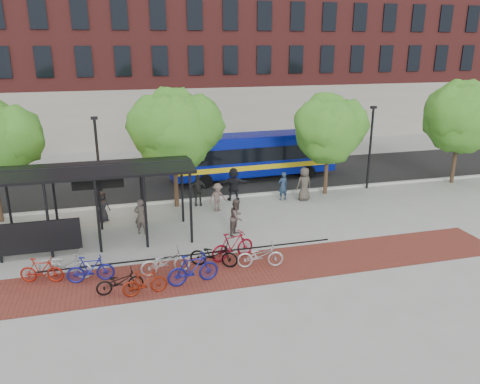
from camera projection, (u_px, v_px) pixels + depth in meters
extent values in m
plane|color=#9E9E99|center=(244.00, 222.00, 23.88)|extent=(160.00, 160.00, 0.00)
cube|color=black|center=(212.00, 180.00, 31.23)|extent=(160.00, 8.00, 0.01)
cube|color=#B7B7B2|center=(226.00, 197.00, 27.54)|extent=(160.00, 0.25, 0.12)
cube|color=maroon|center=(229.00, 270.00, 18.78)|extent=(24.00, 3.00, 0.01)
cube|color=black|center=(194.00, 264.00, 19.29)|extent=(12.00, 0.05, 0.95)
cube|color=maroon|center=(271.00, 29.00, 47.20)|extent=(55.00, 14.00, 20.00)
cylinder|color=black|center=(9.00, 204.00, 21.45)|extent=(0.12, 0.12, 3.30)
cylinder|color=black|center=(48.00, 221.00, 19.45)|extent=(0.12, 0.12, 3.30)
cylinder|color=black|center=(55.00, 201.00, 21.94)|extent=(0.12, 0.12, 3.30)
cylinder|color=black|center=(98.00, 217.00, 19.95)|extent=(0.12, 0.12, 3.30)
cylinder|color=black|center=(99.00, 197.00, 22.43)|extent=(0.12, 0.12, 3.30)
cylinder|color=black|center=(146.00, 212.00, 20.44)|extent=(0.12, 0.12, 3.30)
cylinder|color=black|center=(142.00, 194.00, 22.92)|extent=(0.12, 0.12, 3.30)
cylinder|color=black|center=(191.00, 208.00, 20.93)|extent=(0.12, 0.12, 3.30)
cylinder|color=black|center=(182.00, 191.00, 23.42)|extent=(0.12, 0.12, 3.30)
cube|color=black|center=(24.00, 238.00, 19.36)|extent=(4.50, 0.08, 1.40)
cube|color=black|center=(70.00, 174.00, 19.75)|extent=(10.60, 1.65, 0.29)
cube|color=black|center=(72.00, 166.00, 21.04)|extent=(10.60, 1.65, 0.29)
cube|color=black|center=(74.00, 170.00, 21.80)|extent=(9.00, 0.10, 0.40)
cube|color=black|center=(98.00, 182.00, 22.29)|extent=(2.40, 0.12, 0.70)
cube|color=#FF7200|center=(98.00, 181.00, 22.37)|extent=(2.20, 0.02, 0.55)
sphere|color=#407920|center=(11.00, 137.00, 23.08)|extent=(3.20, 3.20, 3.20)
cylinder|color=#382619|center=(176.00, 185.00, 25.79)|extent=(0.24, 0.24, 2.52)
sphere|color=#407920|center=(174.00, 132.00, 24.89)|extent=(4.20, 4.20, 4.20)
sphere|color=#407920|center=(192.00, 125.00, 25.24)|extent=(3.36, 3.36, 3.36)
sphere|color=#407920|center=(158.00, 126.00, 24.29)|extent=(3.15, 3.15, 3.15)
sphere|color=#407920|center=(174.00, 116.00, 25.04)|extent=(2.94, 2.94, 2.94)
cylinder|color=#382619|center=(326.00, 175.00, 28.04)|extent=(0.24, 0.24, 2.27)
sphere|color=#407920|center=(328.00, 131.00, 27.23)|extent=(3.80, 3.80, 3.80)
sphere|color=#407920|center=(342.00, 125.00, 27.56)|extent=(3.04, 3.04, 3.04)
sphere|color=#407920|center=(319.00, 126.00, 26.65)|extent=(2.85, 2.85, 2.85)
sphere|color=#407920|center=(328.00, 117.00, 27.38)|extent=(2.66, 2.66, 2.66)
cylinder|color=#382619|center=(454.00, 164.00, 30.23)|extent=(0.24, 0.24, 2.45)
sphere|color=#407920|center=(460.00, 118.00, 29.32)|extent=(4.40, 4.40, 4.40)
sphere|color=#407920|center=(474.00, 112.00, 29.68)|extent=(3.52, 3.52, 3.52)
sphere|color=#407920|center=(453.00, 113.00, 28.70)|extent=(3.30, 3.30, 3.30)
sphere|color=#407920|center=(459.00, 104.00, 29.47)|extent=(3.08, 3.08, 3.08)
cylinder|color=black|center=(99.00, 166.00, 24.70)|extent=(0.14, 0.14, 5.00)
cube|color=black|center=(94.00, 118.00, 23.92)|extent=(0.35, 0.20, 0.15)
cylinder|color=black|center=(370.00, 149.00, 28.64)|extent=(0.14, 0.14, 5.00)
cube|color=black|center=(374.00, 107.00, 27.86)|extent=(0.35, 0.20, 0.15)
cube|color=#07158F|center=(253.00, 154.00, 31.03)|extent=(11.15, 2.87, 2.53)
cube|color=black|center=(253.00, 151.00, 30.97)|extent=(10.93, 2.90, 0.92)
cube|color=yellow|center=(253.00, 163.00, 31.22)|extent=(11.04, 2.91, 0.32)
cube|color=#07158F|center=(253.00, 136.00, 30.66)|extent=(10.92, 2.62, 0.17)
cylinder|color=black|center=(206.00, 181.00, 29.31)|extent=(0.90, 0.30, 0.88)
cylinder|color=black|center=(197.00, 172.00, 31.49)|extent=(0.90, 0.30, 0.88)
cylinder|color=black|center=(308.00, 172.00, 31.33)|extent=(0.90, 0.30, 0.88)
cylinder|color=black|center=(294.00, 164.00, 33.51)|extent=(0.90, 0.30, 0.88)
imported|color=#9D1C0E|center=(41.00, 270.00, 17.73)|extent=(1.72, 0.86, 0.99)
imported|color=#B3B3B6|center=(65.00, 264.00, 18.06)|extent=(2.29, 1.46, 1.13)
imported|color=navy|center=(90.00, 269.00, 17.75)|extent=(1.79, 0.55, 1.07)
imported|color=black|center=(120.00, 282.00, 17.00)|extent=(1.75, 0.76, 0.89)
imported|color=maroon|center=(145.00, 282.00, 16.86)|extent=(1.67, 0.64, 0.98)
imported|color=#A5A5A8|center=(165.00, 262.00, 18.37)|extent=(2.01, 0.82, 1.04)
imported|color=navy|center=(193.00, 269.00, 17.60)|extent=(2.07, 0.87, 1.21)
imported|color=black|center=(214.00, 254.00, 19.00)|extent=(2.10, 1.43, 1.04)
imported|color=maroon|center=(233.00, 246.00, 19.63)|extent=(2.09, 1.13, 1.21)
imported|color=#B8B7BA|center=(260.00, 255.00, 18.97)|extent=(1.98, 0.95, 1.00)
imported|color=black|center=(102.00, 206.00, 23.76)|extent=(0.93, 0.88, 1.60)
imported|color=#493F3A|center=(141.00, 217.00, 22.12)|extent=(0.75, 0.62, 1.77)
imported|color=brown|center=(218.00, 197.00, 25.20)|extent=(1.13, 0.84, 1.56)
imported|color=black|center=(198.00, 190.00, 26.06)|extent=(1.08, 0.54, 1.78)
imported|color=black|center=(234.00, 184.00, 26.92)|extent=(1.86, 0.87, 1.93)
imported|color=#453E37|center=(304.00, 184.00, 26.90)|extent=(1.05, 0.79, 1.95)
imported|color=#20324B|center=(283.00, 186.00, 26.96)|extent=(0.68, 0.53, 1.67)
imported|color=#4F403A|center=(237.00, 217.00, 22.03)|extent=(1.06, 1.09, 1.76)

